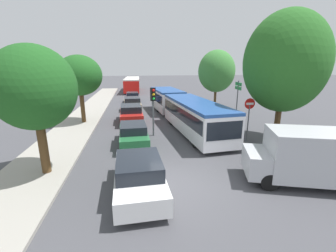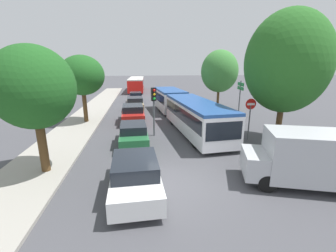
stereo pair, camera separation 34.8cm
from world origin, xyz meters
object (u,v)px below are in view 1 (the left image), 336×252
Objects in this scene: queued_car_red at (131,114)px; direction_sign_post at (238,93)px; queued_car_green at (133,134)px; traffic_light at (153,101)px; no_entry_sign at (249,113)px; white_van at (314,156)px; tree_left_mid at (79,76)px; queued_car_tan at (132,104)px; city_bus_rear at (132,84)px; tree_right_near at (285,62)px; tree_left_near at (34,89)px; articulated_bus at (181,107)px; tree_right_mid at (215,72)px; queued_car_navy at (132,97)px; queued_car_white at (139,175)px.

direction_sign_post is (9.22, -1.17, 1.78)m from queued_car_red.
traffic_light reaches higher than queued_car_green.
traffic_light reaches higher than no_entry_sign.
white_van is at bearing -131.20° from queued_car_green.
queued_car_tan is at bearing 51.18° from tree_left_mid.
tree_right_near is at bearing -161.07° from city_bus_rear.
no_entry_sign is (7.51, -0.25, 1.18)m from queued_car_green.
queued_car_tan is at bearing 74.92° from tree_left_near.
white_van is (7.52, -11.93, 0.47)m from queued_car_red.
city_bus_rear is 2.20× the size of white_van.
white_van is 0.94× the size of tree_left_mid.
tree_left_mid reaches higher than white_van.
tree_right_mid reaches higher than articulated_bus.
queued_car_navy is 11.81m from tree_right_mid.
no_entry_sign is 3.70m from tree_right_near.
queued_car_tan is at bearing -29.44° from direction_sign_post.
no_entry_sign is 5.28m from direction_sign_post.
city_bus_rear reaches higher than queued_car_tan.
tree_left_mid is at bearing -100.84° from articulated_bus.
city_bus_rear is 21.94m from tree_right_mid.
traffic_light is at bearing -11.69° from queued_car_white.
queued_car_navy is at bearing -47.60° from direction_sign_post.
queued_car_navy is 18.91m from no_entry_sign.
direction_sign_post is at bearing -42.60° from queued_car_white.
queued_car_green is at bearing -55.43° from tree_left_mid.
traffic_light is 0.42× the size of tree_right_near.
queued_car_green is at bearing 40.80° from tree_left_near.
no_entry_sign is at bearing -98.13° from tree_right_mid.
white_van is at bearing -164.27° from queued_car_navy.
city_bus_rear is 26.92m from direction_sign_post.
no_entry_sign is at bearing -148.71° from queued_car_tan.
city_bus_rear reaches higher than queued_car_green.
direction_sign_post reaches higher than city_bus_rear.
queued_car_green is 10.38m from tree_right_near.
tree_right_mid is at bearing -153.79° from city_bus_rear.
queued_car_tan is (0.12, 5.32, -0.03)m from queued_car_red.
tree_left_mid is (-4.15, -5.16, 3.30)m from queued_car_tan.
articulated_bus is 4.48× the size of direction_sign_post.
articulated_bus is at bearing -5.57° from tree_left_mid.
direction_sign_post reaches higher than queued_car_green.
queued_car_navy is 20.44m from tree_right_near.
city_bus_rear is at bearing -60.79° from white_van.
queued_car_tan is (-4.19, 5.98, -0.63)m from articulated_bus.
queued_car_tan is 0.53× the size of tree_right_near.
queued_car_navy is 15.41m from direction_sign_post.
white_van reaches higher than queued_car_white.
direction_sign_post is 13.40m from tree_left_mid.
queued_car_red is 12.31m from tree_right_near.
articulated_bus is at bearing 126.99° from traffic_light.
traffic_light is 8.24m from direction_sign_post.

